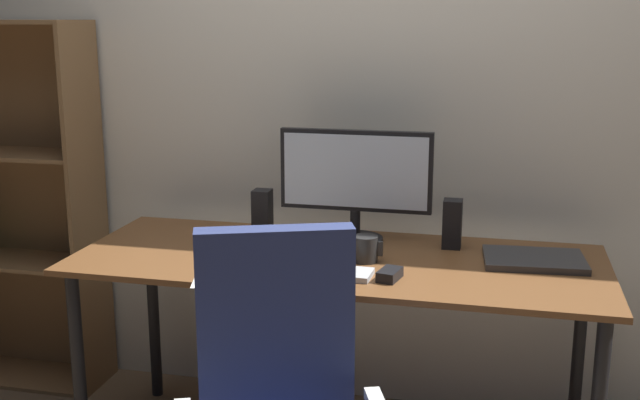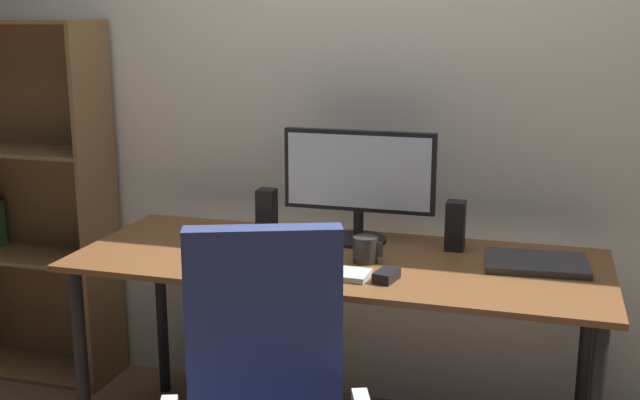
{
  "view_description": "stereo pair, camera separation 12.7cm",
  "coord_description": "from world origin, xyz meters",
  "px_view_note": "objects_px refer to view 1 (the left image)",
  "views": [
    {
      "loc": [
        0.51,
        -2.43,
        1.52
      ],
      "look_at": [
        -0.05,
        -0.04,
        0.94
      ],
      "focal_mm": 43.81,
      "sensor_mm": 36.0,
      "label": 1
    },
    {
      "loc": [
        0.63,
        -2.4,
        1.52
      ],
      "look_at": [
        -0.05,
        -0.04,
        0.94
      ],
      "focal_mm": 43.81,
      "sensor_mm": 36.0,
      "label": 2
    }
  ],
  "objects_px": {
    "speaker_left": "(262,213)",
    "coffee_mug": "(366,249)",
    "monitor": "(356,178)",
    "bookshelf": "(15,208)",
    "desk": "(338,279)",
    "laptop": "(534,260)",
    "keyboard": "(324,272)",
    "speaker_right": "(452,224)",
    "mouse": "(390,274)"
  },
  "relations": [
    {
      "from": "coffee_mug",
      "to": "bookshelf",
      "type": "relative_size",
      "value": 0.06
    },
    {
      "from": "speaker_left",
      "to": "monitor",
      "type": "bearing_deg",
      "value": 1.33
    },
    {
      "from": "speaker_left",
      "to": "mouse",
      "type": "bearing_deg",
      "value": -36.2
    },
    {
      "from": "desk",
      "to": "laptop",
      "type": "relative_size",
      "value": 5.49
    },
    {
      "from": "coffee_mug",
      "to": "bookshelf",
      "type": "bearing_deg",
      "value": 166.52
    },
    {
      "from": "speaker_left",
      "to": "coffee_mug",
      "type": "bearing_deg",
      "value": -27.86
    },
    {
      "from": "monitor",
      "to": "bookshelf",
      "type": "height_order",
      "value": "bookshelf"
    },
    {
      "from": "desk",
      "to": "laptop",
      "type": "xyz_separation_m",
      "value": [
        0.64,
        0.08,
        0.09
      ]
    },
    {
      "from": "laptop",
      "to": "speaker_left",
      "type": "bearing_deg",
      "value": 168.88
    },
    {
      "from": "desk",
      "to": "speaker_left",
      "type": "distance_m",
      "value": 0.41
    },
    {
      "from": "desk",
      "to": "monitor",
      "type": "bearing_deg",
      "value": 84.71
    },
    {
      "from": "speaker_right",
      "to": "monitor",
      "type": "bearing_deg",
      "value": 178.67
    },
    {
      "from": "keyboard",
      "to": "speaker_left",
      "type": "distance_m",
      "value": 0.5
    },
    {
      "from": "keyboard",
      "to": "speaker_left",
      "type": "relative_size",
      "value": 1.71
    },
    {
      "from": "monitor",
      "to": "speaker_right",
      "type": "bearing_deg",
      "value": -1.33
    },
    {
      "from": "desk",
      "to": "speaker_right",
      "type": "relative_size",
      "value": 10.34
    },
    {
      "from": "desk",
      "to": "monitor",
      "type": "xyz_separation_m",
      "value": [
        0.02,
        0.21,
        0.31
      ]
    },
    {
      "from": "monitor",
      "to": "mouse",
      "type": "relative_size",
      "value": 5.61
    },
    {
      "from": "monitor",
      "to": "speaker_left",
      "type": "bearing_deg",
      "value": -178.67
    },
    {
      "from": "mouse",
      "to": "coffee_mug",
      "type": "height_order",
      "value": "coffee_mug"
    },
    {
      "from": "keyboard",
      "to": "coffee_mug",
      "type": "xyz_separation_m",
      "value": [
        0.1,
        0.16,
        0.03
      ]
    },
    {
      "from": "laptop",
      "to": "monitor",
      "type": "bearing_deg",
      "value": 164.5
    },
    {
      "from": "laptop",
      "to": "bookshelf",
      "type": "height_order",
      "value": "bookshelf"
    },
    {
      "from": "monitor",
      "to": "laptop",
      "type": "relative_size",
      "value": 1.68
    },
    {
      "from": "desk",
      "to": "mouse",
      "type": "relative_size",
      "value": 18.3
    },
    {
      "from": "keyboard",
      "to": "mouse",
      "type": "distance_m",
      "value": 0.2
    },
    {
      "from": "speaker_left",
      "to": "keyboard",
      "type": "bearing_deg",
      "value": -50.11
    },
    {
      "from": "desk",
      "to": "monitor",
      "type": "distance_m",
      "value": 0.37
    },
    {
      "from": "coffee_mug",
      "to": "laptop",
      "type": "relative_size",
      "value": 0.31
    },
    {
      "from": "desk",
      "to": "coffee_mug",
      "type": "bearing_deg",
      "value": -14.28
    },
    {
      "from": "laptop",
      "to": "mouse",
      "type": "bearing_deg",
      "value": -152.46
    },
    {
      "from": "keyboard",
      "to": "coffee_mug",
      "type": "height_order",
      "value": "coffee_mug"
    },
    {
      "from": "coffee_mug",
      "to": "laptop",
      "type": "xyz_separation_m",
      "value": [
        0.54,
        0.11,
        -0.03
      ]
    },
    {
      "from": "coffee_mug",
      "to": "speaker_left",
      "type": "height_order",
      "value": "speaker_left"
    },
    {
      "from": "monitor",
      "to": "mouse",
      "type": "distance_m",
      "value": 0.48
    },
    {
      "from": "bookshelf",
      "to": "speaker_right",
      "type": "bearing_deg",
      "value": -4.68
    },
    {
      "from": "keyboard",
      "to": "speaker_right",
      "type": "height_order",
      "value": "speaker_right"
    },
    {
      "from": "monitor",
      "to": "keyboard",
      "type": "height_order",
      "value": "monitor"
    },
    {
      "from": "keyboard",
      "to": "mouse",
      "type": "xyz_separation_m",
      "value": [
        0.2,
        -0.0,
        0.01
      ]
    },
    {
      "from": "mouse",
      "to": "laptop",
      "type": "xyz_separation_m",
      "value": [
        0.43,
        0.27,
        -0.01
      ]
    },
    {
      "from": "speaker_left",
      "to": "speaker_right",
      "type": "bearing_deg",
      "value": 0.0
    },
    {
      "from": "monitor",
      "to": "speaker_right",
      "type": "relative_size",
      "value": 3.17
    },
    {
      "from": "mouse",
      "to": "bookshelf",
      "type": "xyz_separation_m",
      "value": [
        -1.65,
        0.53,
        -0.01
      ]
    },
    {
      "from": "mouse",
      "to": "monitor",
      "type": "bearing_deg",
      "value": 127.1
    },
    {
      "from": "speaker_left",
      "to": "speaker_right",
      "type": "distance_m",
      "value": 0.68
    },
    {
      "from": "bookshelf",
      "to": "mouse",
      "type": "bearing_deg",
      "value": -17.86
    },
    {
      "from": "coffee_mug",
      "to": "desk",
      "type": "bearing_deg",
      "value": 165.72
    },
    {
      "from": "desk",
      "to": "keyboard",
      "type": "xyz_separation_m",
      "value": [
        -0.0,
        -0.18,
        0.09
      ]
    },
    {
      "from": "mouse",
      "to": "laptop",
      "type": "bearing_deg",
      "value": 44.12
    },
    {
      "from": "keyboard",
      "to": "speaker_left",
      "type": "height_order",
      "value": "speaker_left"
    }
  ]
}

